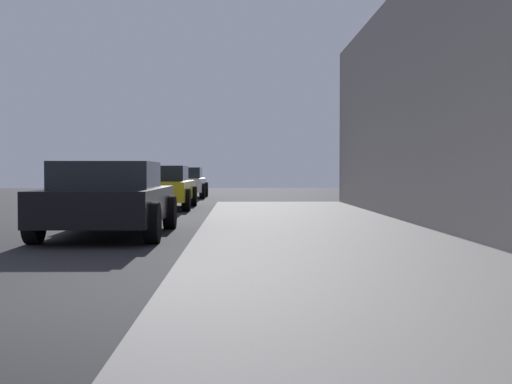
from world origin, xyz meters
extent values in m
cube|color=gray|center=(4.00, 0.00, 0.07)|extent=(4.00, 32.00, 0.15)
cube|color=black|center=(0.44, 6.31, 0.54)|extent=(1.80, 4.17, 0.55)
cube|color=black|center=(0.44, 6.10, 1.04)|extent=(1.58, 1.88, 0.45)
cylinder|color=black|center=(-0.46, 7.64, 0.32)|extent=(0.22, 0.64, 0.64)
cylinder|color=black|center=(1.34, 7.64, 0.32)|extent=(0.22, 0.64, 0.64)
cylinder|color=black|center=(-0.46, 4.97, 0.32)|extent=(0.22, 0.64, 0.64)
cylinder|color=black|center=(1.34, 4.97, 0.32)|extent=(0.22, 0.64, 0.64)
cube|color=yellow|center=(0.33, 14.87, 0.54)|extent=(1.77, 4.52, 0.55)
cube|color=black|center=(0.33, 14.65, 1.04)|extent=(1.55, 2.04, 0.45)
cylinder|color=black|center=(-0.56, 16.32, 0.32)|extent=(0.22, 0.64, 0.64)
cylinder|color=black|center=(1.21, 16.32, 0.32)|extent=(0.22, 0.64, 0.64)
cylinder|color=black|center=(-0.56, 13.42, 0.32)|extent=(0.22, 0.64, 0.64)
cylinder|color=black|center=(1.21, 13.42, 0.32)|extent=(0.22, 0.64, 0.64)
cube|color=white|center=(0.30, 23.26, 0.54)|extent=(1.80, 4.06, 0.55)
cube|color=black|center=(0.30, 23.06, 1.04)|extent=(1.58, 1.82, 0.45)
cylinder|color=black|center=(-0.60, 24.56, 0.32)|extent=(0.22, 0.64, 0.64)
cylinder|color=black|center=(1.20, 24.56, 0.32)|extent=(0.22, 0.64, 0.64)
cylinder|color=black|center=(-0.60, 21.97, 0.32)|extent=(0.22, 0.64, 0.64)
cylinder|color=black|center=(1.20, 21.97, 0.32)|extent=(0.22, 0.64, 0.64)
camera|label=1|loc=(2.66, -5.45, 1.11)|focal=47.82mm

